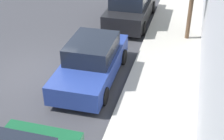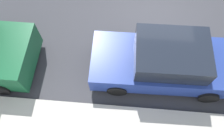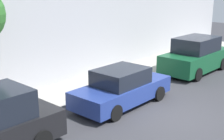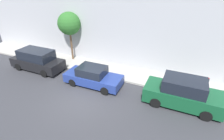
% 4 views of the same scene
% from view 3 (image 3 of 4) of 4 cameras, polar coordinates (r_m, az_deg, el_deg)
% --- Properties ---
extents(ground_plane, '(60.00, 60.00, 0.00)m').
position_cam_3_polar(ground_plane, '(11.95, 10.56, -8.48)').
color(ground_plane, '#38383D').
extents(sidewalk, '(2.54, 32.00, 0.15)m').
position_cam_3_polar(sidewalk, '(14.79, -5.26, -3.23)').
color(sidewalk, '#B2ADA3').
rests_on(sidewalk, ground_plane).
extents(parked_suv_nearest, '(2.08, 4.81, 1.98)m').
position_cam_3_polar(parked_suv_nearest, '(18.02, 15.07, 2.51)').
color(parked_suv_nearest, '#14512D').
rests_on(parked_suv_nearest, ground_plane).
extents(parked_sedan_second, '(1.92, 4.53, 1.54)m').
position_cam_3_polar(parked_sedan_second, '(12.69, 1.83, -3.26)').
color(parked_sedan_second, navy).
rests_on(parked_sedan_second, ground_plane).
extents(parking_meter_near, '(0.11, 0.15, 1.42)m').
position_cam_3_polar(parking_meter_near, '(19.98, 12.97, 4.16)').
color(parking_meter_near, '#ADADB2').
rests_on(parking_meter_near, sidewalk).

